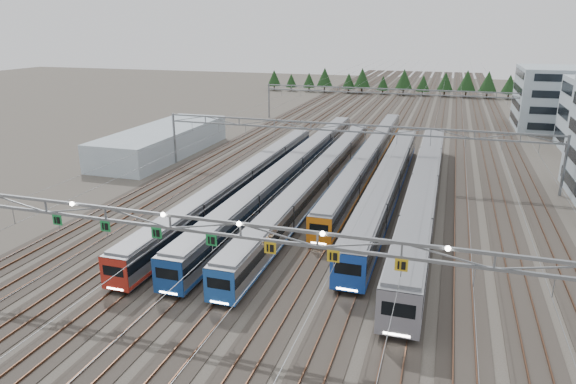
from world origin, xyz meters
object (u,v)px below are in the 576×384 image
(train_a, at_px, (243,181))
(train_b, at_px, (293,169))
(depot_bldg_north, at_px, (573,99))
(train_e, at_px, (388,183))
(train_c, at_px, (319,179))
(gantry_far, at_px, (388,95))
(gantry_mid, at_px, (349,134))
(gantry_near, at_px, (239,234))
(west_shed, at_px, (163,141))
(train_d, at_px, (369,157))
(train_f, at_px, (424,189))

(train_a, xyz_separation_m, train_b, (4.50, 7.42, 0.10))
(train_b, bearing_deg, depot_bldg_north, 51.05)
(train_e, distance_m, depot_bldg_north, 66.81)
(train_c, distance_m, gantry_far, 53.55)
(gantry_mid, bearing_deg, depot_bldg_north, 53.03)
(train_c, relative_size, gantry_near, 1.10)
(train_a, height_order, west_shed, west_shed)
(west_shed, bearing_deg, train_a, -37.88)
(west_shed, bearing_deg, depot_bldg_north, 32.81)
(train_b, bearing_deg, gantry_near, -79.23)
(train_d, relative_size, west_shed, 2.11)
(train_a, bearing_deg, train_e, 12.07)
(gantry_far, height_order, depot_bldg_north, depot_bldg_north)
(train_b, relative_size, gantry_mid, 1.22)
(gantry_far, bearing_deg, depot_bldg_north, 8.17)
(train_a, relative_size, depot_bldg_north, 2.51)
(train_c, height_order, west_shed, west_shed)
(gantry_near, relative_size, depot_bldg_north, 2.56)
(depot_bldg_north, bearing_deg, train_b, -128.95)
(train_b, bearing_deg, west_shed, 160.07)
(train_c, bearing_deg, train_b, 142.68)
(train_a, relative_size, train_f, 0.92)
(train_d, relative_size, depot_bldg_north, 2.87)
(train_b, bearing_deg, train_d, 49.23)
(gantry_far, relative_size, depot_bldg_north, 2.56)
(train_d, distance_m, west_shed, 35.31)
(train_a, relative_size, gantry_mid, 0.98)
(train_a, distance_m, gantry_near, 30.43)
(train_d, distance_m, gantry_far, 39.76)
(train_c, relative_size, depot_bldg_north, 2.82)
(train_a, relative_size, train_d, 0.87)
(gantry_near, xyz_separation_m, gantry_mid, (0.05, 40.12, -0.70))
(train_d, xyz_separation_m, gantry_mid, (-2.25, -5.55, 4.47))
(depot_bldg_north, bearing_deg, train_c, -124.39)
(train_a, relative_size, train_e, 1.06)
(train_d, bearing_deg, train_a, -127.09)
(gantry_far, bearing_deg, train_b, -97.71)
(gantry_far, bearing_deg, west_shed, -129.32)
(gantry_mid, distance_m, gantry_far, 45.00)
(train_d, relative_size, gantry_near, 1.12)
(train_b, distance_m, gantry_near, 36.22)
(train_b, xyz_separation_m, depot_bldg_north, (44.73, 55.34, 4.40))
(train_a, xyz_separation_m, gantry_far, (11.25, 57.30, 4.46))
(gantry_near, xyz_separation_m, west_shed, (-33.00, 44.77, -4.87))
(train_a, distance_m, train_d, 22.39)
(train_e, bearing_deg, west_shed, 161.77)
(train_d, bearing_deg, train_e, -72.19)
(gantry_mid, distance_m, depot_bldg_north, 63.15)
(train_a, bearing_deg, train_f, 5.98)
(train_a, xyz_separation_m, depot_bldg_north, (49.23, 62.75, 4.50))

